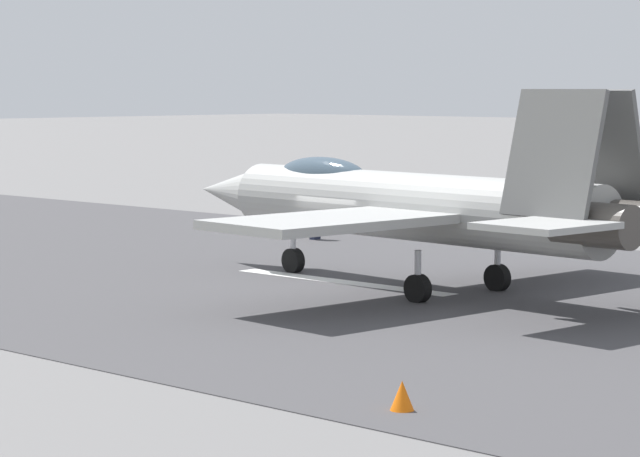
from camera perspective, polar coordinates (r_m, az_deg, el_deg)
The scene contains 5 objects.
ground_plane at distance 41.54m, azimuth 0.76°, elevation -2.16°, with size 400.00×400.00×0.00m, color slate.
runway_strip at distance 41.52m, azimuth 0.78°, elevation -2.15°, with size 240.00×26.00×0.02m.
fighter_jet at distance 39.75m, azimuth 3.63°, elevation 0.99°, with size 17.71×14.41×5.62m.
crew_person at distance 52.99m, azimuth -0.20°, elevation 0.39°, with size 0.48×0.59×1.59m.
marker_cone_near at distance 25.05m, azimuth 3.31°, elevation -6.72°, with size 0.44×0.44×0.55m, color orange.
Camera 1 is at (-27.69, 30.45, 5.63)m, focal length 79.83 mm.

